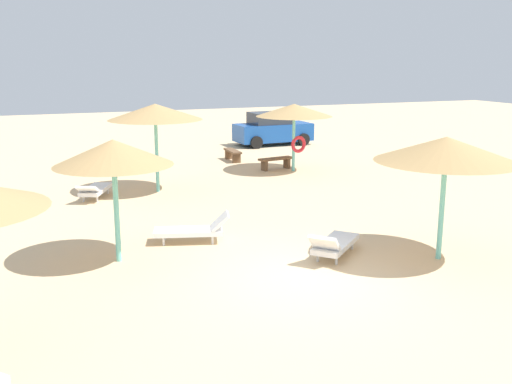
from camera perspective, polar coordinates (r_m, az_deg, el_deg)
ground_plane at (r=12.53m, az=5.10°, el=-8.25°), size 80.00×80.00×0.00m
parasol_1 at (r=13.62m, az=18.03°, el=3.96°), size 3.16×3.16×2.82m
parasol_2 at (r=20.05m, az=-9.79°, el=7.68°), size 3.17×3.17×3.01m
parasol_3 at (r=13.16m, az=-13.73°, el=3.72°), size 2.62×2.62×2.79m
parasol_4 at (r=23.56m, az=3.74°, el=7.89°), size 3.05×3.05×2.71m
lounger_1 at (r=13.69m, az=7.60°, el=-5.02°), size 1.82×1.74×0.74m
lounger_2 at (r=19.83m, az=-15.45°, el=0.24°), size 1.36×2.01×0.62m
lounger_3 at (r=14.73m, az=-6.08°, el=-3.68°), size 1.98×1.14×0.74m
bench_0 at (r=24.13m, az=1.94°, el=3.02°), size 1.55×0.64×0.49m
bench_1 at (r=26.15m, az=-2.29°, el=3.80°), size 0.45×1.51×0.49m
parked_car at (r=30.93m, az=1.60°, el=6.12°), size 4.06×2.11×1.72m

